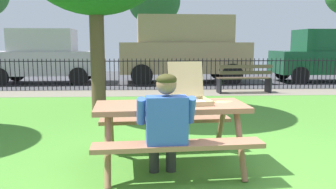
# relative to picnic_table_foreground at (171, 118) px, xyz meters

# --- Properties ---
(ground) EXTENTS (28.00, 11.50, 0.02)m
(ground) POSITION_rel_picnic_table_foreground_xyz_m (0.57, 1.18, -0.61)
(ground) COLOR #4C8D31
(cobblestone_walkway) EXTENTS (28.00, 1.40, 0.01)m
(cobblestone_walkway) POSITION_rel_picnic_table_foreground_xyz_m (0.57, 6.23, -0.60)
(cobblestone_walkway) COLOR gray
(street_asphalt) EXTENTS (28.00, 7.27, 0.01)m
(street_asphalt) POSITION_rel_picnic_table_foreground_xyz_m (0.57, 10.56, -0.60)
(street_asphalt) COLOR #424247
(picnic_table_foreground) EXTENTS (1.90, 1.61, 0.79)m
(picnic_table_foreground) POSITION_rel_picnic_table_foreground_xyz_m (0.00, 0.00, 0.00)
(picnic_table_foreground) COLOR #9C684D
(picnic_table_foreground) RESTS_ON ground
(pizza_box_open) EXTENTS (0.52, 0.57, 0.49)m
(pizza_box_open) POSITION_rel_picnic_table_foreground_xyz_m (0.22, 0.12, 0.29)
(pizza_box_open) COLOR tan
(pizza_box_open) RESTS_ON picnic_table_foreground
(pizza_slice_on_table) EXTENTS (0.29, 0.20, 0.02)m
(pizza_slice_on_table) POSITION_rel_picnic_table_foreground_xyz_m (0.61, 0.13, 0.18)
(pizza_slice_on_table) COLOR #F9DC6D
(pizza_slice_on_table) RESTS_ON picnic_table_foreground
(adult_at_table) EXTENTS (0.62, 0.61, 1.19)m
(adult_at_table) POSITION_rel_picnic_table_foreground_xyz_m (-0.09, -0.51, 0.06)
(adult_at_table) COLOR #2B2B2B
(adult_at_table) RESTS_ON ground
(iron_fence_streetside) EXTENTS (23.15, 0.03, 1.00)m
(iron_fence_streetside) POSITION_rel_picnic_table_foreground_xyz_m (0.57, 6.93, -0.09)
(iron_fence_streetside) COLOR black
(iron_fence_streetside) RESTS_ON ground
(park_bench_center) EXTENTS (1.62, 0.55, 0.85)m
(park_bench_center) POSITION_rel_picnic_table_foreground_xyz_m (2.55, 6.09, -0.18)
(park_bench_center) COLOR brown
(park_bench_center) RESTS_ON ground
(parked_car_left) EXTENTS (3.97, 1.97, 1.98)m
(parked_car_left) POSITION_rel_picnic_table_foreground_xyz_m (-4.12, 8.87, 0.41)
(parked_car_left) COLOR #B6B0B8
(parked_car_left) RESTS_ON ground
(parked_car_center) EXTENTS (4.80, 2.29, 2.46)m
(parked_car_center) POSITION_rel_picnic_table_foreground_xyz_m (1.00, 8.87, 0.71)
(parked_car_center) COLOR #9C845E
(parked_car_center) RESTS_ON ground
(parked_car_right) EXTENTS (3.91, 1.85, 1.98)m
(parked_car_right) POSITION_rel_picnic_table_foreground_xyz_m (6.45, 8.87, 0.41)
(parked_car_right) COLOR #134929
(parked_car_right) RESTS_ON ground
(far_tree_midleft) EXTENTS (2.86, 2.86, 5.01)m
(far_tree_midleft) POSITION_rel_picnic_table_foreground_xyz_m (-0.03, 15.40, 3.06)
(far_tree_midleft) COLOR brown
(far_tree_midleft) RESTS_ON ground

